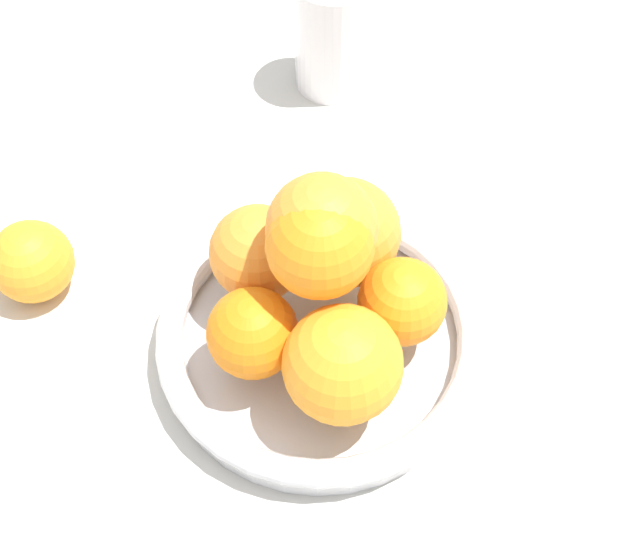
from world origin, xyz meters
The scene contains 5 objects.
ground_plane centered at (0.00, 0.00, 0.00)m, with size 4.00×4.00×0.00m, color beige.
fruit_bowl centered at (0.00, 0.00, 0.02)m, with size 0.25×0.25×0.04m.
orange_pile centered at (0.00, 0.00, 0.09)m, with size 0.17×0.19×0.14m.
stray_orange centered at (-0.19, 0.14, 0.03)m, with size 0.07×0.07×0.07m, color orange.
drinking_glass centered at (0.12, 0.28, 0.06)m, with size 0.07×0.07×0.11m, color white.
Camera 1 is at (-0.13, -0.33, 0.59)m, focal length 50.00 mm.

